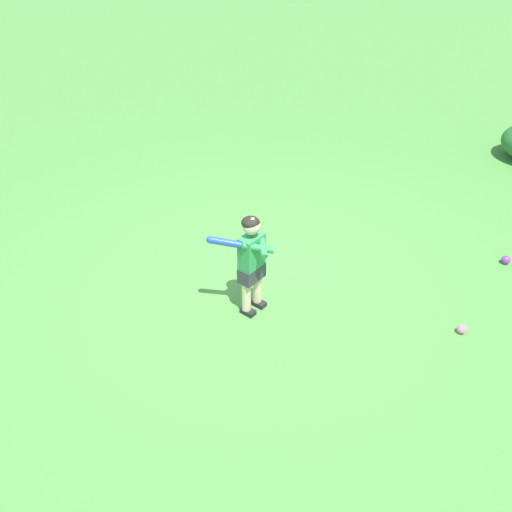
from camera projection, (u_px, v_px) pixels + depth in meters
The scene contains 4 objects.
ground_plane at pixel (260, 287), 5.77m from camera, with size 40.00×40.00×0.00m, color #519942.
child_batter at pixel (251, 257), 5.10m from camera, with size 0.64×0.34×1.08m.
play_ball_midfield at pixel (506, 260), 6.10m from camera, with size 0.10×0.10×0.10m, color purple.
play_ball_behind_batter at pixel (462, 329), 5.15m from camera, with size 0.09×0.09×0.09m, color pink.
Camera 1 is at (0.60, -4.52, 3.56)m, focal length 37.50 mm.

